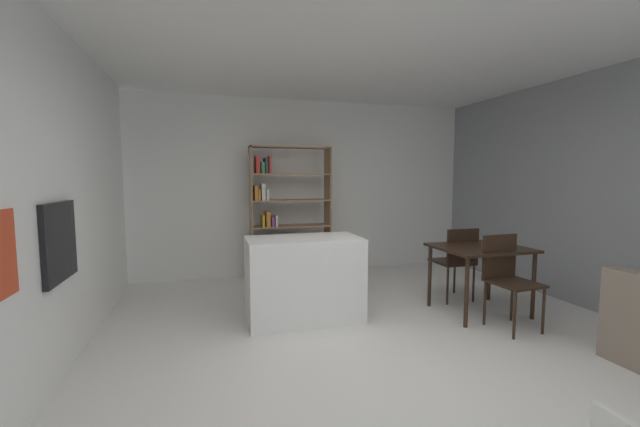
# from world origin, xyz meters

# --- Properties ---
(ground_plane) EXTENTS (8.83, 8.83, 0.00)m
(ground_plane) POSITION_xyz_m (0.00, 0.00, 0.00)
(ground_plane) COLOR silver
(ceiling_slab) EXTENTS (6.13, 6.43, 0.06)m
(ceiling_slab) POSITION_xyz_m (0.00, 0.00, 2.80)
(ceiling_slab) COLOR white
(ceiling_slab) RESTS_ON ground_plane
(back_partition) EXTENTS (6.13, 0.06, 2.77)m
(back_partition) POSITION_xyz_m (0.00, 3.18, 1.39)
(back_partition) COLOR white
(back_partition) RESTS_ON ground_plane
(right_partition_gray) EXTENTS (0.06, 6.43, 2.77)m
(right_partition_gray) POSITION_xyz_m (3.04, 0.00, 1.39)
(right_partition_gray) COLOR gray
(right_partition_gray) RESTS_ON ground_plane
(built_in_oven) EXTENTS (0.06, 0.62, 0.60)m
(built_in_oven) POSITION_xyz_m (-2.36, 0.39, 1.07)
(built_in_oven) COLOR black
(built_in_oven) RESTS_ON ground_plane
(kitchen_island) EXTENTS (1.22, 0.65, 0.90)m
(kitchen_island) POSITION_xyz_m (-0.29, 1.07, 0.45)
(kitchen_island) COLOR white
(kitchen_island) RESTS_ON ground_plane
(open_bookshelf) EXTENTS (1.21, 0.35, 2.01)m
(open_bookshelf) POSITION_xyz_m (-0.20, 2.83, 0.90)
(open_bookshelf) COLOR #997551
(open_bookshelf) RESTS_ON ground_plane
(dining_table) EXTENTS (0.97, 0.81, 0.77)m
(dining_table) POSITION_xyz_m (1.70, 0.72, 0.68)
(dining_table) COLOR black
(dining_table) RESTS_ON ground_plane
(dining_chair_near) EXTENTS (0.45, 0.48, 0.95)m
(dining_chair_near) POSITION_xyz_m (1.69, 0.30, 0.57)
(dining_chair_near) COLOR black
(dining_chair_near) RESTS_ON ground_plane
(dining_chair_far) EXTENTS (0.43, 0.45, 0.93)m
(dining_chair_far) POSITION_xyz_m (1.70, 1.15, 0.56)
(dining_chair_far) COLOR black
(dining_chair_far) RESTS_ON ground_plane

